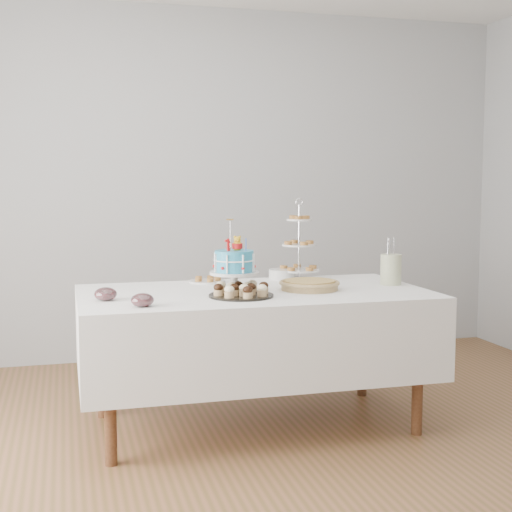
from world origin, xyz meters
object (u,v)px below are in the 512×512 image
object	(u,v)px
plate_stack	(282,274)
jam_bowl_b	(106,294)
table	(254,331)
birthday_cake	(234,274)
jam_bowl_a	(142,300)
pie	(309,284)
pastry_plate	(207,280)
utensil_pitcher	(391,268)
tiered_stand	(299,245)
cupcake_tray	(241,289)

from	to	relation	value
plate_stack	jam_bowl_b	distance (m)	1.22
table	jam_bowl_b	world-z (taller)	jam_bowl_b
birthday_cake	jam_bowl_b	world-z (taller)	birthday_cake
table	plate_stack	xyz separation A→B (m)	(0.29, 0.40, 0.26)
jam_bowl_a	birthday_cake	bearing A→B (deg)	25.47
table	pie	world-z (taller)	pie
pie	jam_bowl_b	size ratio (longest dim) A/B	2.94
pastry_plate	utensil_pitcher	size ratio (longest dim) A/B	0.79
tiered_stand	utensil_pitcher	distance (m)	0.59
table	jam_bowl_a	bearing A→B (deg)	-152.37
tiered_stand	jam_bowl_a	world-z (taller)	tiered_stand
pie	utensil_pitcher	xyz separation A→B (m)	(0.53, 0.07, 0.07)
table	utensil_pitcher	xyz separation A→B (m)	(0.84, 0.02, 0.32)
cupcake_tray	utensil_pitcher	distance (m)	0.98
pie	plate_stack	world-z (taller)	plate_stack
table	jam_bowl_a	xyz separation A→B (m)	(-0.65, -0.34, 0.26)
birthday_cake	utensil_pitcher	xyz separation A→B (m)	(0.98, 0.12, -0.01)
jam_bowl_b	utensil_pitcher	bearing A→B (deg)	4.76
birthday_cake	cupcake_tray	size ratio (longest dim) A/B	1.18
table	pie	bearing A→B (deg)	-7.60
cupcake_tray	jam_bowl_a	world-z (taller)	cupcake_tray
cupcake_tray	tiered_stand	size ratio (longest dim) A/B	0.69
pie	pastry_plate	bearing A→B (deg)	138.42
pastry_plate	jam_bowl_b	xyz separation A→B (m)	(-0.63, -0.51, 0.02)
birthday_cake	plate_stack	xyz separation A→B (m)	(0.42, 0.50, -0.08)
table	jam_bowl_b	bearing A→B (deg)	-172.08
tiered_stand	plate_stack	distance (m)	0.21
cupcake_tray	jam_bowl_b	bearing A→B (deg)	175.05
birthday_cake	pie	xyz separation A→B (m)	(0.45, 0.05, -0.08)
plate_stack	cupcake_tray	bearing A→B (deg)	-125.09
table	birthday_cake	distance (m)	0.38
birthday_cake	jam_bowl_a	xyz separation A→B (m)	(-0.52, -0.25, -0.08)
pie	jam_bowl_a	size ratio (longest dim) A/B	3.03
jam_bowl_b	utensil_pitcher	world-z (taller)	utensil_pitcher
cupcake_tray	jam_bowl_a	bearing A→B (deg)	-162.62
jam_bowl_a	cupcake_tray	bearing A→B (deg)	17.38
pastry_plate	table	bearing A→B (deg)	-64.92
cupcake_tray	tiered_stand	world-z (taller)	tiered_stand
table	cupcake_tray	xyz separation A→B (m)	(-0.12, -0.17, 0.27)
table	jam_bowl_a	distance (m)	0.78
utensil_pitcher	tiered_stand	bearing A→B (deg)	132.47
cupcake_tray	plate_stack	bearing A→B (deg)	54.91
cupcake_tray	pastry_plate	distance (m)	0.58
utensil_pitcher	plate_stack	bearing A→B (deg)	138.51
jam_bowl_b	plate_stack	bearing A→B (deg)	24.98
plate_stack	utensil_pitcher	world-z (taller)	utensil_pitcher
tiered_stand	pie	bearing A→B (deg)	-100.90
pastry_plate	pie	bearing A→B (deg)	-41.58
birthday_cake	pie	bearing A→B (deg)	-5.11
table	pie	xyz separation A→B (m)	(0.31, -0.04, 0.26)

